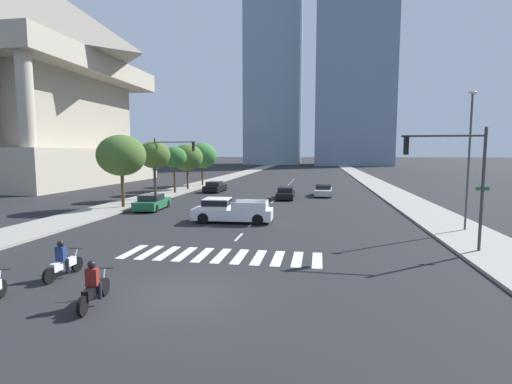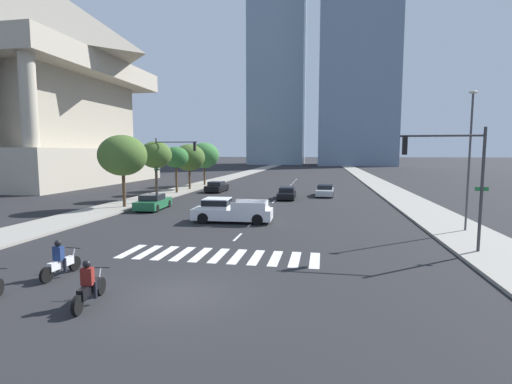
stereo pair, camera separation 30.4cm
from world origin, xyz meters
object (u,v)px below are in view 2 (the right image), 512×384
(sedan_black_2, at_px, (217,187))
(street_tree_nearest, at_px, (123,155))
(street_tree_third, at_px, (176,157))
(motorcycle_trailing, at_px, (89,287))
(traffic_signal_near, at_px, (452,167))
(sedan_black_1, at_px, (287,194))
(street_tree_second, at_px, (156,155))
(sedan_green_0, at_px, (153,202))
(street_tree_fourth, at_px, (189,158))
(street_lamp_east, at_px, (470,151))
(traffic_signal_far, at_px, (171,158))
(pickup_truck, at_px, (229,211))
(street_tree_fifth, at_px, (204,155))
(motorcycle_lead, at_px, (61,262))
(sedan_silver_3, at_px, (325,191))

(sedan_black_2, height_order, street_tree_nearest, street_tree_nearest)
(sedan_black_2, xyz_separation_m, street_tree_third, (-4.11, -2.83, 3.68))
(motorcycle_trailing, height_order, traffic_signal_near, traffic_signal_near)
(sedan_black_1, relative_size, street_tree_second, 0.78)
(sedan_green_0, bearing_deg, street_tree_fourth, 5.37)
(street_lamp_east, bearing_deg, street_tree_second, 154.66)
(motorcycle_trailing, bearing_deg, sedan_black_2, 0.09)
(street_tree_third, bearing_deg, traffic_signal_far, -72.21)
(pickup_truck, height_order, sedan_green_0, pickup_truck)
(street_tree_third, bearing_deg, pickup_truck, -57.61)
(traffic_signal_far, xyz_separation_m, street_tree_fifth, (-1.97, 16.83, 0.09))
(motorcycle_lead, relative_size, traffic_signal_near, 0.36)
(motorcycle_lead, height_order, sedan_black_1, motorcycle_lead)
(motorcycle_trailing, xyz_separation_m, sedan_black_1, (3.55, 28.91, -0.03))
(sedan_green_0, xyz_separation_m, street_tree_fifth, (-2.78, 22.88, 3.83))
(street_tree_second, relative_size, street_tree_fourth, 1.01)
(pickup_truck, distance_m, street_tree_fourth, 23.93)
(sedan_black_1, height_order, street_tree_third, street_tree_third)
(sedan_black_2, relative_size, street_tree_fifth, 0.71)
(sedan_black_1, height_order, street_lamp_east, street_lamp_east)
(traffic_signal_near, relative_size, street_tree_third, 1.09)
(traffic_signal_far, height_order, street_lamp_east, street_lamp_east)
(motorcycle_trailing, xyz_separation_m, sedan_green_0, (-7.01, 19.38, 0.03))
(motorcycle_lead, distance_m, sedan_black_2, 32.23)
(street_tree_nearest, xyz_separation_m, street_tree_second, (0.00, 6.56, -0.00))
(sedan_black_2, bearing_deg, motorcycle_trailing, -168.81)
(sedan_green_0, bearing_deg, sedan_silver_3, -52.60)
(sedan_green_0, relative_size, street_tree_third, 0.82)
(sedan_black_2, bearing_deg, sedan_green_0, 176.74)
(sedan_black_2, height_order, street_tree_fourth, street_tree_fourth)
(street_lamp_east, bearing_deg, street_tree_nearest, 167.67)
(street_lamp_east, bearing_deg, motorcycle_lead, -148.00)
(sedan_green_0, xyz_separation_m, sedan_black_1, (10.56, 9.53, -0.06))
(street_tree_nearest, xyz_separation_m, street_tree_fourth, (0.00, 16.41, -0.40))
(street_tree_fifth, bearing_deg, sedan_black_1, -45.01)
(street_tree_second, bearing_deg, street_lamp_east, -25.34)
(motorcycle_lead, relative_size, street_tree_fourth, 0.37)
(sedan_black_2, distance_m, street_tree_fifth, 9.67)
(sedan_silver_3, height_order, traffic_signal_far, traffic_signal_far)
(motorcycle_lead, bearing_deg, sedan_black_2, 8.56)
(motorcycle_lead, bearing_deg, street_tree_fifth, 13.34)
(motorcycle_trailing, bearing_deg, traffic_signal_far, 7.81)
(sedan_black_2, height_order, traffic_signal_far, traffic_signal_far)
(motorcycle_lead, bearing_deg, street_tree_third, 16.86)
(motorcycle_trailing, distance_m, sedan_silver_3, 33.13)
(sedan_green_0, xyz_separation_m, street_tree_fourth, (-2.78, 16.60, 3.60))
(pickup_truck, xyz_separation_m, traffic_signal_far, (-8.65, 10.61, 3.55))
(street_lamp_east, height_order, street_tree_fourth, street_lamp_east)
(traffic_signal_far, relative_size, street_tree_fifth, 1.00)
(sedan_black_1, distance_m, street_tree_third, 14.10)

